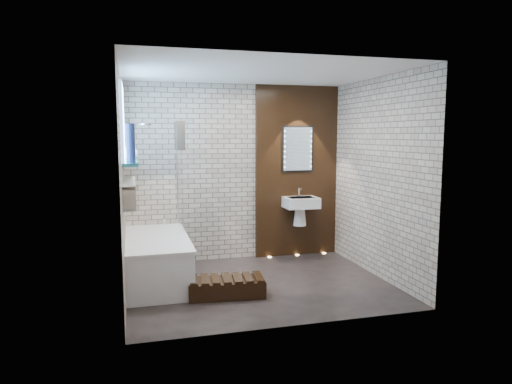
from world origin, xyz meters
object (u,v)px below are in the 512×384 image
object	(u,v)px
bath_screen	(180,178)
washbasin	(301,206)
led_mirror	(298,149)
walnut_step	(226,288)
bathtub	(157,259)

from	to	relation	value
bath_screen	washbasin	size ratio (longest dim) A/B	2.41
led_mirror	walnut_step	xyz separation A→B (m)	(-1.43, -1.53, -1.55)
bath_screen	led_mirror	xyz separation A→B (m)	(1.82, 0.34, 0.37)
bathtub	walnut_step	distance (m)	1.08
led_mirror	bathtub	bearing A→B (deg)	-160.22
led_mirror	walnut_step	world-z (taller)	led_mirror
washbasin	walnut_step	xyz separation A→B (m)	(-1.43, -1.37, -0.69)
led_mirror	walnut_step	distance (m)	2.61
bathtub	washbasin	distance (m)	2.32
bathtub	bath_screen	bearing A→B (deg)	51.10
bathtub	led_mirror	size ratio (longest dim) A/B	2.49
bath_screen	washbasin	bearing A→B (deg)	5.78
bath_screen	washbasin	xyz separation A→B (m)	(1.82, 0.18, -0.49)
washbasin	led_mirror	world-z (taller)	led_mirror
washbasin	walnut_step	world-z (taller)	washbasin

